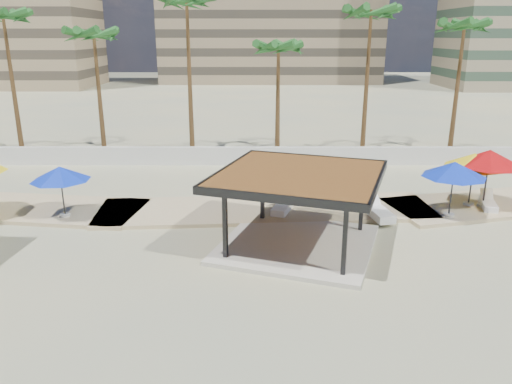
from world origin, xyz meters
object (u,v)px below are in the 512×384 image
(pavilion_central, at_px, (298,203))
(lounger_b, at_px, (283,207))
(umbrella_c, at_px, (489,158))
(lounger_d, at_px, (488,204))
(lounger_c, at_px, (378,212))

(pavilion_central, relative_size, lounger_b, 3.68)
(umbrella_c, bearing_deg, lounger_b, -176.46)
(umbrella_c, distance_m, lounger_b, 10.03)
(lounger_b, bearing_deg, umbrella_c, -68.30)
(lounger_b, bearing_deg, lounger_d, -69.07)
(umbrella_c, xyz_separation_m, lounger_c, (-5.44, -1.36, -2.20))
(pavilion_central, bearing_deg, umbrella_c, 44.10)
(pavilion_central, height_order, lounger_d, pavilion_central)
(umbrella_c, xyz_separation_m, lounger_b, (-9.76, -0.60, -2.23))
(umbrella_c, bearing_deg, lounger_c, -165.94)
(lounger_b, bearing_deg, pavilion_central, -156.10)
(umbrella_c, bearing_deg, pavilion_central, -154.83)
(lounger_b, height_order, lounger_d, lounger_b)
(lounger_b, bearing_deg, lounger_c, -81.82)
(lounger_c, bearing_deg, lounger_d, -88.12)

